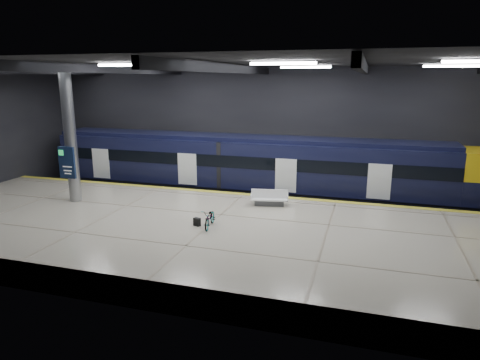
% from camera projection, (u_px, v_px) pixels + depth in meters
% --- Properties ---
extents(ground, '(30.00, 30.00, 0.00)m').
position_uv_depth(ground, '(228.00, 229.00, 21.21)').
color(ground, black).
rests_on(ground, ground).
extents(room_shell, '(30.10, 16.10, 8.05)m').
position_uv_depth(room_shell, '(227.00, 113.00, 19.89)').
color(room_shell, black).
rests_on(room_shell, ground).
extents(platform, '(30.00, 11.00, 1.10)m').
position_uv_depth(platform, '(209.00, 236.00, 18.76)').
color(platform, '#BFB3A1').
rests_on(platform, ground).
extents(safety_strip, '(30.00, 0.40, 0.01)m').
position_uv_depth(safety_strip, '(243.00, 194.00, 23.52)').
color(safety_strip, gold).
rests_on(safety_strip, platform).
extents(rails, '(30.00, 1.52, 0.16)m').
position_uv_depth(rails, '(256.00, 199.00, 26.31)').
color(rails, gray).
rests_on(rails, ground).
extents(train, '(29.40, 2.84, 3.79)m').
position_uv_depth(train, '(270.00, 168.00, 25.60)').
color(train, black).
rests_on(train, ground).
extents(bench, '(1.98, 1.12, 0.83)m').
position_uv_depth(bench, '(269.00, 200.00, 21.40)').
color(bench, '#595B60').
rests_on(bench, platform).
extents(bicycle, '(0.75, 1.63, 0.82)m').
position_uv_depth(bicycle, '(210.00, 218.00, 18.22)').
color(bicycle, '#99999E').
rests_on(bicycle, platform).
extents(pannier_bag, '(0.34, 0.27, 0.35)m').
position_uv_depth(pannier_bag, '(197.00, 222.00, 18.45)').
color(pannier_bag, black).
rests_on(pannier_bag, platform).
extents(info_column, '(0.90, 0.78, 6.90)m').
position_uv_depth(info_column, '(70.00, 136.00, 21.48)').
color(info_column, '#9EA0A5').
rests_on(info_column, platform).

